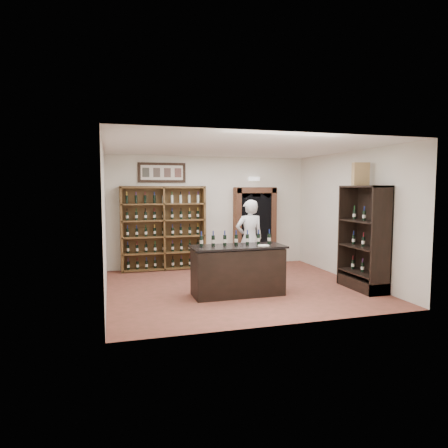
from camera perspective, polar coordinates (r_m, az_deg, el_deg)
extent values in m
plane|color=brown|center=(8.80, 2.00, -8.98)|extent=(5.50, 5.50, 0.00)
plane|color=white|center=(8.57, 2.06, 10.86)|extent=(5.50, 5.50, 0.00)
cube|color=silver|center=(10.95, -2.04, 1.77)|extent=(5.50, 0.04, 3.00)
cube|color=silver|center=(8.13, -16.72, 0.37)|extent=(0.04, 5.00, 3.00)
cube|color=silver|center=(9.76, 17.56, 1.11)|extent=(0.04, 5.00, 3.00)
cube|color=brown|center=(10.71, -8.75, -0.51)|extent=(2.20, 0.02, 2.20)
cube|color=brown|center=(10.45, -14.45, -0.76)|extent=(0.06, 0.38, 2.20)
cube|color=brown|center=(10.73, -2.95, -0.45)|extent=(0.06, 0.38, 2.20)
cube|color=brown|center=(10.54, -8.63, -0.61)|extent=(0.04, 0.38, 2.20)
cube|color=brown|center=(10.69, -8.55, -6.27)|extent=(2.18, 0.38, 0.04)
cube|color=brown|center=(10.62, -8.58, -4.02)|extent=(2.18, 0.38, 0.04)
cube|color=brown|center=(10.56, -8.61, -1.75)|extent=(2.18, 0.38, 0.03)
cube|color=brown|center=(10.52, -8.64, 0.54)|extent=(2.18, 0.38, 0.04)
cube|color=brown|center=(10.49, -8.67, 2.85)|extent=(2.18, 0.38, 0.04)
cube|color=brown|center=(10.48, -8.71, 5.17)|extent=(2.18, 0.38, 0.04)
cube|color=black|center=(10.67, -8.86, 7.26)|extent=(1.25, 0.04, 0.52)
cube|color=black|center=(11.20, 4.39, -0.45)|extent=(0.97, 0.29, 2.05)
cube|color=brown|center=(11.01, 1.91, -0.43)|extent=(0.14, 0.35, 2.15)
cube|color=brown|center=(11.37, 6.86, -0.29)|extent=(0.14, 0.35, 2.15)
cube|color=brown|center=(11.13, 4.46, 4.85)|extent=(1.15, 0.35, 0.16)
cube|color=white|center=(11.23, 4.28, 6.43)|extent=(0.30, 0.10, 0.10)
cube|color=black|center=(8.07, 1.98, -6.84)|extent=(1.80, 0.70, 0.94)
cube|color=black|center=(7.98, 1.99, -3.26)|extent=(1.88, 0.78, 0.04)
cylinder|color=black|center=(7.88, -3.24, -2.45)|extent=(0.07, 0.07, 0.21)
cylinder|color=beige|center=(7.89, -3.24, -2.56)|extent=(0.07, 0.07, 0.07)
cylinder|color=navy|center=(7.87, -3.25, -1.37)|extent=(0.03, 0.03, 0.09)
cylinder|color=black|center=(7.94, -1.55, -2.39)|extent=(0.07, 0.07, 0.21)
cylinder|color=beige|center=(7.94, -1.55, -2.50)|extent=(0.07, 0.07, 0.07)
cylinder|color=navy|center=(7.92, -1.56, -1.31)|extent=(0.03, 0.03, 0.09)
cylinder|color=black|center=(8.00, 0.11, -2.33)|extent=(0.07, 0.07, 0.21)
cylinder|color=beige|center=(8.01, 0.11, -2.43)|extent=(0.07, 0.07, 0.07)
cylinder|color=navy|center=(7.99, 0.11, -1.26)|extent=(0.03, 0.03, 0.09)
cylinder|color=black|center=(8.07, 1.75, -2.27)|extent=(0.07, 0.07, 0.21)
cylinder|color=beige|center=(8.07, 1.75, -2.37)|extent=(0.07, 0.07, 0.07)
cylinder|color=navy|center=(8.05, 1.75, -1.21)|extent=(0.03, 0.03, 0.09)
cylinder|color=black|center=(8.15, 3.35, -2.20)|extent=(0.07, 0.07, 0.21)
cylinder|color=beige|center=(8.15, 3.35, -2.31)|extent=(0.07, 0.07, 0.07)
cylinder|color=navy|center=(8.13, 3.36, -1.15)|extent=(0.03, 0.03, 0.09)
cylinder|color=black|center=(8.23, 4.93, -2.14)|extent=(0.07, 0.07, 0.21)
cylinder|color=beige|center=(8.23, 4.93, -2.24)|extent=(0.07, 0.07, 0.07)
cylinder|color=navy|center=(8.21, 4.94, -1.10)|extent=(0.03, 0.03, 0.09)
cylinder|color=black|center=(8.32, 6.48, -2.07)|extent=(0.07, 0.07, 0.21)
cylinder|color=beige|center=(8.32, 6.47, -2.18)|extent=(0.07, 0.07, 0.07)
cylinder|color=navy|center=(8.30, 6.49, -1.05)|extent=(0.03, 0.03, 0.09)
cube|color=black|center=(9.05, 20.49, -1.82)|extent=(0.02, 1.20, 2.20)
cube|color=black|center=(8.45, 21.57, -2.32)|extent=(0.48, 0.04, 2.20)
cube|color=black|center=(9.39, 17.25, -1.48)|extent=(0.48, 0.04, 2.20)
cube|color=black|center=(8.85, 19.51, 5.07)|extent=(0.48, 1.20, 0.04)
cube|color=black|center=(9.08, 19.11, -8.03)|extent=(0.48, 1.20, 0.24)
cube|color=black|center=(9.03, 19.16, -6.61)|extent=(0.48, 1.16, 0.03)
cube|color=black|center=(8.94, 19.26, -3.15)|extent=(0.48, 1.16, 0.03)
cube|color=black|center=(8.88, 19.37, 0.36)|extent=(0.48, 1.16, 0.03)
imported|color=silver|center=(9.58, 3.65, -2.12)|extent=(0.69, 0.46, 1.87)
cylinder|color=beige|center=(7.96, 5.68, -3.09)|extent=(0.23, 0.23, 0.02)
cube|color=tan|center=(8.94, 18.93, 6.76)|extent=(0.36, 0.20, 0.48)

